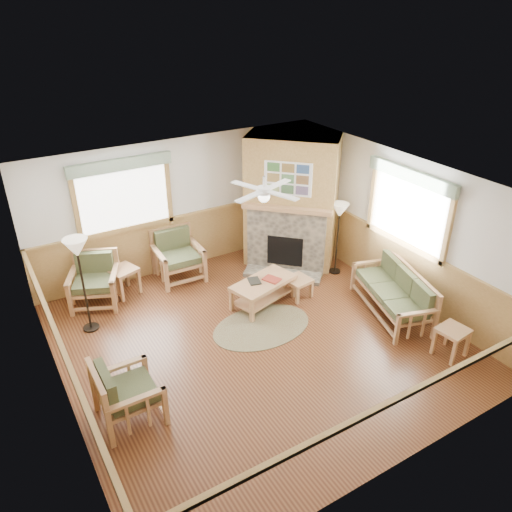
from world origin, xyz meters
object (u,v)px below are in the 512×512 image
armchair_back_left (94,281)px  armchair_left (128,391)px  footstool (298,288)px  floor_lamp_right (337,239)px  coffee_table (263,292)px  sofa (392,292)px  end_table_chairs (124,281)px  end_table_sofa (451,342)px  armchair_back_right (178,256)px  floor_lamp_left (83,286)px

armchair_back_left → armchair_left: size_ratio=1.03×
footstool → floor_lamp_right: size_ratio=0.29×
coffee_table → footstool: (0.69, -0.12, -0.05)m
sofa → end_table_chairs: (-3.89, 3.06, -0.15)m
end_table_sofa → floor_lamp_right: (0.13, 3.02, 0.51)m
armchair_back_left → coffee_table: size_ratio=0.77×
armchair_back_left → floor_lamp_right: floor_lamp_right is taller
sofa → coffee_table: (-1.81, 1.41, -0.18)m
sofa → armchair_back_left: (-4.44, 3.01, 0.05)m
armchair_left → coffee_table: armchair_left is taller
sofa → armchair_back_right: armchair_back_right is taller
end_table_sofa → coffee_table: bearing=122.4°
floor_lamp_left → end_table_chairs: bearing=42.4°
armchair_back_left → end_table_chairs: armchair_back_left is taller
end_table_chairs → floor_lamp_right: bearing=-19.5°
armchair_back_left → footstool: (3.32, -1.72, -0.28)m
coffee_table → end_table_sofa: end_table_sofa is taller
sofa → armchair_back_left: 5.36m
armchair_back_left → end_table_chairs: size_ratio=1.72×
end_table_chairs → armchair_back_left: bearing=-174.7°
armchair_back_left → armchair_left: armchair_back_left is taller
coffee_table → floor_lamp_left: bearing=148.5°
armchair_left → end_table_chairs: (0.92, 3.10, -0.18)m
armchair_back_right → armchair_left: armchair_back_right is taller
armchair_left → floor_lamp_right: floor_lamp_right is taller
armchair_back_left → floor_lamp_left: bearing=-88.8°
end_table_chairs → armchair_back_right: bearing=1.0°
end_table_chairs → floor_lamp_right: size_ratio=0.36×
armchair_left → floor_lamp_right: (4.89, 1.69, 0.31)m
armchair_left → end_table_chairs: armchair_left is taller
armchair_back_right → floor_lamp_left: 2.18m
sofa → floor_lamp_right: size_ratio=1.20×
armchair_left → floor_lamp_right: size_ratio=0.59×
sofa → armchair_left: size_ratio=2.02×
footstool → floor_lamp_left: (-3.63, 0.99, 0.67)m
armchair_back_left → floor_lamp_left: 0.89m
end_table_sofa → sofa: bearing=88.0°
sofa → floor_lamp_left: (-4.75, 2.28, 0.44)m
armchair_back_left → armchair_back_right: (1.68, 0.07, 0.02)m
sofa → floor_lamp_right: floor_lamp_right is taller
sofa → floor_lamp_right: bearing=-165.5°
end_table_chairs → floor_lamp_right: floor_lamp_right is taller
floor_lamp_left → armchair_left: bearing=-91.4°
armchair_left → floor_lamp_left: size_ratio=0.52×
footstool → floor_lamp_right: 1.38m
footstool → armchair_back_right: bearing=132.4°
end_table_sofa → floor_lamp_left: size_ratio=0.29×
armchair_back_left → armchair_left: 3.07m
armchair_back_right → end_table_sofa: (2.71, -4.45, -0.24)m
armchair_back_right → sofa: bearing=-45.7°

